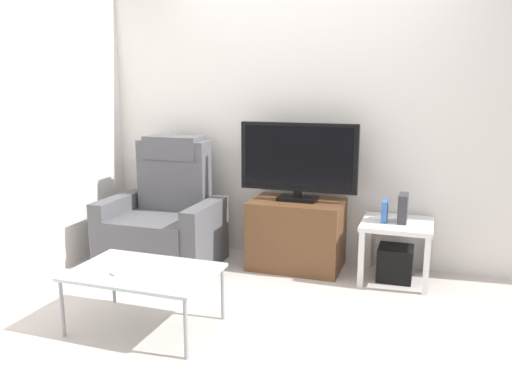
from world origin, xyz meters
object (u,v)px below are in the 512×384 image
at_px(tv_stand, 296,234).
at_px(side_table, 397,231).
at_px(television, 298,160).
at_px(book_upright, 385,211).
at_px(subwoofer_box, 395,263).
at_px(cell_phone, 123,271).
at_px(coffee_table, 144,274).
at_px(recliner_armchair, 165,219).
at_px(game_console, 403,208).

height_order(tv_stand, side_table, tv_stand).
xyz_separation_m(television, book_upright, (0.72, -0.06, -0.36)).
bearing_deg(side_table, book_upright, -168.69).
height_order(subwoofer_box, cell_phone, cell_phone).
xyz_separation_m(subwoofer_box, cell_phone, (-1.55, -1.45, 0.26)).
xyz_separation_m(tv_stand, coffee_table, (-0.62, -1.40, 0.07)).
relative_size(television, recliner_armchair, 0.91).
height_order(side_table, subwoofer_box, side_table).
height_order(game_console, coffee_table, game_console).
relative_size(television, cell_phone, 6.55).
bearing_deg(subwoofer_box, tv_stand, 178.79).
xyz_separation_m(tv_stand, game_console, (0.85, -0.01, 0.29)).
bearing_deg(television, side_table, -2.53).
xyz_separation_m(television, game_console, (0.85, -0.03, -0.34)).
xyz_separation_m(television, coffee_table, (-0.62, -1.42, -0.56)).
distance_m(book_upright, game_console, 0.14).
relative_size(tv_stand, recliner_armchair, 0.71).
bearing_deg(recliner_armchair, tv_stand, 5.34).
bearing_deg(television, game_console, -1.75).
bearing_deg(television, book_upright, -4.47).
distance_m(side_table, subwoofer_box, 0.26).
height_order(recliner_armchair, coffee_table, recliner_armchair).
height_order(television, coffee_table, television).
distance_m(coffee_table, cell_phone, 0.13).
height_order(recliner_armchair, subwoofer_box, recliner_armchair).
bearing_deg(cell_phone, television, 90.75).
height_order(television, cell_phone, television).
relative_size(television, coffee_table, 1.09).
distance_m(book_upright, cell_phone, 2.04).
relative_size(game_console, coffee_table, 0.25).
bearing_deg(side_table, coffee_table, -136.20).
bearing_deg(subwoofer_box, cell_phone, -136.80).
distance_m(television, side_table, 0.97).
bearing_deg(recliner_armchair, coffee_table, -72.01).
bearing_deg(book_upright, side_table, 11.31).
bearing_deg(side_table, game_console, 15.95).
distance_m(subwoofer_box, cell_phone, 2.14).
bearing_deg(coffee_table, tv_stand, 65.96).
bearing_deg(game_console, coffee_table, -136.68).
distance_m(game_console, coffee_table, 2.04).
distance_m(recliner_armchair, subwoofer_box, 1.97).
bearing_deg(game_console, recliner_armchair, -174.17).
distance_m(tv_stand, book_upright, 0.77).
xyz_separation_m(side_table, subwoofer_box, (0.00, 0.00, -0.26)).
bearing_deg(recliner_armchair, game_console, 0.67).
bearing_deg(recliner_armchair, subwoofer_box, 0.49).
relative_size(side_table, subwoofer_box, 2.01).
bearing_deg(side_table, subwoofer_box, 45.00).
bearing_deg(book_upright, coffee_table, -134.56).
xyz_separation_m(subwoofer_box, book_upright, (-0.10, -0.02, 0.42)).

